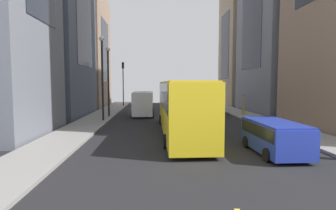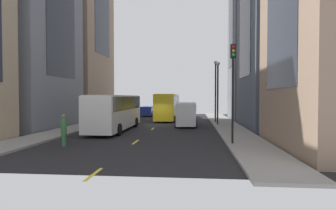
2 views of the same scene
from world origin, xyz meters
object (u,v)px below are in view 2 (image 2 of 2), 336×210
(car_blue_0, at_px, (147,110))
(traffic_light_near_corner, at_px, (233,75))
(city_bus_white, at_px, (116,109))
(pedestrian_walking_far, at_px, (64,129))
(streetcar_yellow, at_px, (168,104))
(pedestrian_crossing_near, at_px, (90,114))
(delivery_van_white, at_px, (186,112))
(pedestrian_crossing_mid, at_px, (130,108))

(car_blue_0, bearing_deg, traffic_light_near_corner, -69.67)
(city_bus_white, height_order, traffic_light_near_corner, traffic_light_near_corner)
(car_blue_0, distance_m, traffic_light_near_corner, 29.93)
(traffic_light_near_corner, bearing_deg, pedestrian_walking_far, -173.72)
(city_bus_white, xyz_separation_m, streetcar_yellow, (3.71, 14.56, 0.12))
(pedestrian_crossing_near, height_order, pedestrian_walking_far, pedestrian_crossing_near)
(delivery_van_white, height_order, pedestrian_crossing_near, delivery_van_white)
(city_bus_white, relative_size, traffic_light_near_corner, 1.73)
(car_blue_0, relative_size, traffic_light_near_corner, 0.66)
(city_bus_white, bearing_deg, traffic_light_near_corner, -37.17)
(delivery_van_white, height_order, traffic_light_near_corner, traffic_light_near_corner)
(pedestrian_crossing_mid, bearing_deg, pedestrian_crossing_near, -28.98)
(city_bus_white, distance_m, car_blue_0, 20.32)
(city_bus_white, bearing_deg, pedestrian_walking_far, -96.25)
(streetcar_yellow, distance_m, car_blue_0, 7.11)
(car_blue_0, relative_size, pedestrian_crossing_near, 1.95)
(delivery_van_white, xyz_separation_m, pedestrian_crossing_mid, (-10.31, 17.32, -0.27))
(car_blue_0, relative_size, pedestrian_crossing_mid, 2.08)
(streetcar_yellow, height_order, pedestrian_walking_far, streetcar_yellow)
(pedestrian_walking_far, bearing_deg, traffic_light_near_corner, -159.00)
(pedestrian_walking_far, bearing_deg, streetcar_yellow, -86.60)
(pedestrian_crossing_near, relative_size, pedestrian_walking_far, 1.06)
(delivery_van_white, distance_m, car_blue_0, 17.38)
(pedestrian_crossing_mid, relative_size, traffic_light_near_corner, 0.32)
(pedestrian_crossing_near, distance_m, pedestrian_walking_far, 13.70)
(pedestrian_crossing_mid, bearing_deg, city_bus_white, -17.41)
(city_bus_white, bearing_deg, pedestrian_crossing_near, 133.31)
(pedestrian_crossing_mid, bearing_deg, streetcar_yellow, 18.89)
(streetcar_yellow, relative_size, car_blue_0, 3.24)
(city_bus_white, bearing_deg, delivery_van_white, 33.44)
(car_blue_0, height_order, pedestrian_crossing_mid, pedestrian_crossing_mid)
(streetcar_yellow, xyz_separation_m, car_blue_0, (-4.05, 5.73, -1.18))
(pedestrian_crossing_near, height_order, pedestrian_crossing_mid, pedestrian_crossing_near)
(streetcar_yellow, bearing_deg, car_blue_0, 125.24)
(streetcar_yellow, height_order, car_blue_0, streetcar_yellow)
(streetcar_yellow, distance_m, delivery_van_white, 10.61)
(pedestrian_crossing_near, bearing_deg, city_bus_white, -15.44)
(city_bus_white, distance_m, pedestrian_walking_far, 8.87)
(streetcar_yellow, height_order, traffic_light_near_corner, traffic_light_near_corner)
(pedestrian_walking_far, relative_size, traffic_light_near_corner, 0.32)
(car_blue_0, bearing_deg, pedestrian_walking_far, -91.22)
(city_bus_white, bearing_deg, pedestrian_crossing_mid, 99.59)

